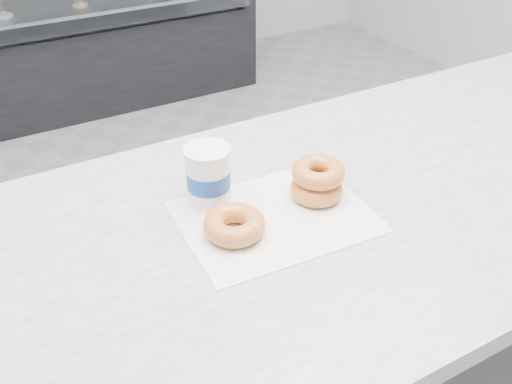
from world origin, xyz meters
TOP-DOWN VIEW (x-y plane):
  - ground at (0.00, 0.00)m, footprint 5.00×5.00m
  - counter at (0.00, -0.60)m, footprint 3.06×0.76m
  - display_case at (0.00, 2.12)m, footprint 2.40×0.74m
  - wax_paper at (-0.06, -0.58)m, footprint 0.35×0.28m
  - donut_single at (-0.15, -0.59)m, footprint 0.13×0.13m
  - donut_stack at (0.04, -0.57)m, footprint 0.14×0.14m
  - coffee_cup at (-0.14, -0.48)m, footprint 0.09×0.09m

SIDE VIEW (x-z plane):
  - ground at x=0.00m, z-range 0.00..0.00m
  - counter at x=0.00m, z-range 0.00..0.90m
  - display_case at x=0.00m, z-range -0.13..1.12m
  - wax_paper at x=-0.06m, z-range 0.90..0.90m
  - donut_single at x=-0.15m, z-range 0.90..0.94m
  - donut_stack at x=0.04m, z-range 0.90..0.97m
  - coffee_cup at x=-0.14m, z-range 0.90..1.02m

